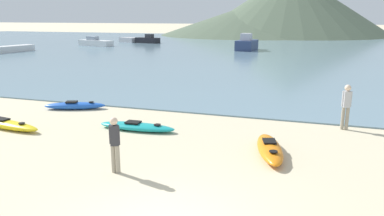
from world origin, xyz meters
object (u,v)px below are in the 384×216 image
at_px(kayak_on_sand_1, 137,126).
at_px(person_near_foreground, 115,141).
at_px(kayak_on_sand_4, 5,124).
at_px(person_near_waterline, 346,104).
at_px(moored_boat_2, 247,44).
at_px(moored_boat_4, 148,40).
at_px(kayak_on_sand_0, 75,106).
at_px(moored_boat_1, 95,42).
at_px(moored_boat_3, 9,49).
at_px(moored_boat_0, 129,40).
at_px(kayak_on_sand_2, 270,149).

bearing_deg(kayak_on_sand_1, person_near_foreground, -71.83).
height_order(kayak_on_sand_4, person_near_waterline, person_near_waterline).
bearing_deg(moored_boat_2, moored_boat_4, 155.19).
relative_size(kayak_on_sand_4, person_near_waterline, 2.09).
distance_m(kayak_on_sand_0, person_near_foreground, 7.85).
height_order(kayak_on_sand_0, moored_boat_1, moored_boat_1).
height_order(kayak_on_sand_1, moored_boat_3, moored_boat_3).
bearing_deg(person_near_foreground, moored_boat_3, 137.46).
bearing_deg(kayak_on_sand_0, moored_boat_4, 110.33).
height_order(kayak_on_sand_1, person_near_waterline, person_near_waterline).
bearing_deg(person_near_foreground, kayak_on_sand_0, 132.97).
relative_size(moored_boat_0, moored_boat_2, 0.88).
distance_m(kayak_on_sand_4, person_near_foreground, 6.57).
relative_size(kayak_on_sand_0, moored_boat_2, 0.68).
xyz_separation_m(moored_boat_0, moored_boat_2, (20.58, -8.89, 0.36)).
xyz_separation_m(kayak_on_sand_0, moored_boat_2, (2.12, 31.95, 0.61)).
distance_m(kayak_on_sand_1, person_near_waterline, 7.76).
bearing_deg(kayak_on_sand_1, moored_boat_2, 93.36).
bearing_deg(moored_boat_1, kayak_on_sand_1, -55.63).
bearing_deg(kayak_on_sand_2, person_near_foreground, -144.53).
distance_m(kayak_on_sand_2, moored_boat_1, 45.45).
height_order(kayak_on_sand_1, moored_boat_2, moored_boat_2).
bearing_deg(moored_boat_1, moored_boat_3, -108.84).
distance_m(kayak_on_sand_0, person_near_waterline, 11.46).
bearing_deg(moored_boat_1, moored_boat_0, 83.59).
distance_m(moored_boat_3, moored_boat_4, 20.97).
height_order(person_near_waterline, moored_boat_3, person_near_waterline).
xyz_separation_m(kayak_on_sand_0, kayak_on_sand_4, (-0.75, -3.34, -0.01)).
distance_m(moored_boat_0, moored_boat_4, 3.90).
bearing_deg(kayak_on_sand_1, kayak_on_sand_2, -11.38).
distance_m(person_near_waterline, moored_boat_3, 40.26).
bearing_deg(moored_boat_1, moored_boat_4, 57.52).
xyz_separation_m(kayak_on_sand_4, moored_boat_3, (-22.66, 23.99, 0.27)).
relative_size(kayak_on_sand_1, kayak_on_sand_2, 1.07).
height_order(person_near_foreground, moored_boat_2, moored_boat_2).
height_order(kayak_on_sand_1, moored_boat_1, moored_boat_1).
distance_m(person_near_foreground, moored_boat_2, 37.81).
bearing_deg(moored_boat_0, kayak_on_sand_0, -65.68).
bearing_deg(kayak_on_sand_0, person_near_waterline, 2.28).
bearing_deg(person_near_foreground, kayak_on_sand_1, 108.17).
height_order(kayak_on_sand_4, moored_boat_1, moored_boat_1).
relative_size(person_near_waterline, moored_boat_3, 0.28).
xyz_separation_m(kayak_on_sand_1, moored_boat_3, (-27.52, 22.68, 0.28)).
relative_size(kayak_on_sand_1, moored_boat_3, 0.49).
distance_m(kayak_on_sand_0, moored_boat_3, 31.22).
xyz_separation_m(person_near_waterline, moored_boat_0, (-29.88, 40.39, -0.55)).
distance_m(kayak_on_sand_1, person_near_foreground, 3.95).
relative_size(kayak_on_sand_1, kayak_on_sand_4, 0.84).
bearing_deg(kayak_on_sand_1, moored_boat_1, 124.37).
xyz_separation_m(kayak_on_sand_0, person_near_foreground, (5.33, -5.72, 0.72)).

